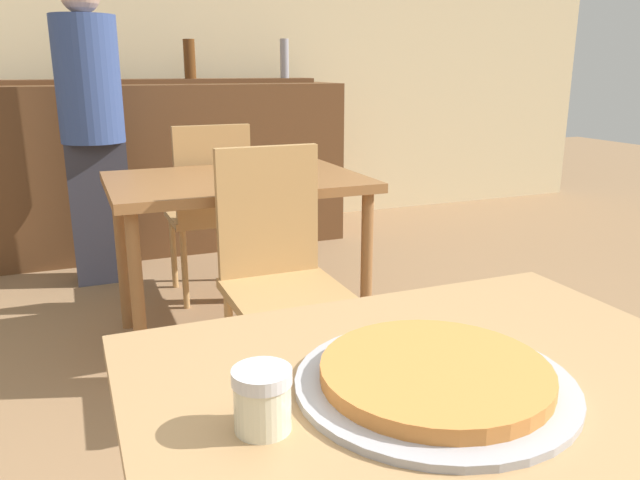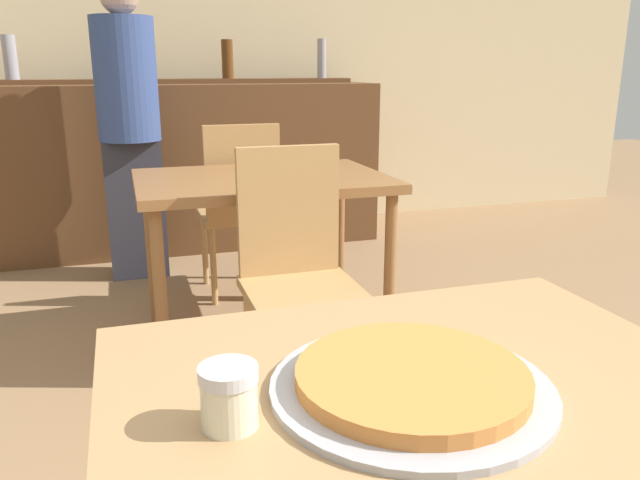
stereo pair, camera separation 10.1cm
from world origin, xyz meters
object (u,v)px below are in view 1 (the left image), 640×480
Objects in this scene: person_standing at (92,123)px; chair_far_side_front at (277,261)px; pizza_tray at (435,377)px; cheese_shaker at (262,399)px; chair_far_side_back at (210,203)px.

chair_far_side_front is at bearing -72.50° from person_standing.
person_standing is at bearing 107.50° from chair_far_side_front.
pizza_tray is 4.87× the size of cheese_shaker.
person_standing is at bearing -46.42° from chair_far_side_back.
chair_far_side_back is 2.44m from pizza_tray.
chair_far_side_back is 2.24× the size of pizza_tray.
person_standing is at bearing 96.17° from pizza_tray.
pizza_tray is 0.25× the size of person_standing.
person_standing reaches higher than chair_far_side_front.
person_standing is (-0.32, 2.97, 0.15)m from pizza_tray.
pizza_tray is at bearing -83.83° from person_standing.
chair_far_side_front is 2.24× the size of pizza_tray.
cheese_shaker reaches higher than pizza_tray.
cheese_shaker is (-0.46, -2.43, 0.26)m from chair_far_side_back.
chair_far_side_back reaches higher than pizza_tray.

